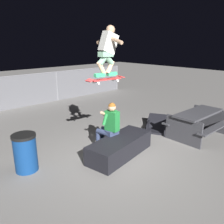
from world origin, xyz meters
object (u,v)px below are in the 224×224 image
(skateboard, at_px, (106,79))
(person_sitting_on_ledge, at_px, (109,124))
(kicker_ramp, at_px, (158,126))
(skater_airborne, at_px, (108,49))
(ledge_box_main, at_px, (120,147))
(picnic_table_back, at_px, (198,120))
(trash_bin, at_px, (25,153))

(skateboard, bearing_deg, person_sitting_on_ledge, 26.09)
(skateboard, distance_m, kicker_ramp, 2.98)
(skater_airborne, distance_m, kicker_ramp, 3.40)
(ledge_box_main, xyz_separation_m, picnic_table_back, (2.55, -0.69, 0.27))
(trash_bin, bearing_deg, person_sitting_on_ledge, -13.93)
(kicker_ramp, bearing_deg, trash_bin, 173.95)
(ledge_box_main, bearing_deg, skateboard, 113.68)
(picnic_table_back, bearing_deg, person_sitting_on_ledge, 156.51)
(person_sitting_on_ledge, relative_size, skateboard, 1.25)
(ledge_box_main, height_order, picnic_table_back, picnic_table_back)
(ledge_box_main, distance_m, trash_bin, 2.19)
(person_sitting_on_ledge, bearing_deg, ledge_box_main, -90.43)
(ledge_box_main, distance_m, skater_airborne, 2.36)
(skater_airborne, xyz_separation_m, kicker_ramp, (2.31, 0.13, -2.49))
(kicker_ramp, bearing_deg, ledge_box_main, -168.21)
(ledge_box_main, bearing_deg, kicker_ramp, 11.79)
(ledge_box_main, relative_size, kicker_ramp, 1.38)
(skateboard, bearing_deg, skater_airborne, -3.97)
(skateboard, relative_size, kicker_ramp, 0.77)
(skater_airborne, relative_size, picnic_table_back, 0.65)
(person_sitting_on_ledge, bearing_deg, picnic_table_back, -23.49)
(person_sitting_on_ledge, height_order, picnic_table_back, person_sitting_on_ledge)
(skateboard, height_order, picnic_table_back, skateboard)
(person_sitting_on_ledge, relative_size, kicker_ramp, 0.96)
(person_sitting_on_ledge, bearing_deg, kicker_ramp, 1.26)
(picnic_table_back, bearing_deg, trash_bin, 160.57)
(skateboard, bearing_deg, trash_bin, 162.83)
(person_sitting_on_ledge, xyz_separation_m, trash_bin, (-1.99, 0.49, -0.29))
(skater_airborne, relative_size, trash_bin, 1.33)
(kicker_ramp, distance_m, picnic_table_back, 1.28)
(kicker_ramp, bearing_deg, skateboard, -177.02)
(skateboard, bearing_deg, kicker_ramp, 2.98)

